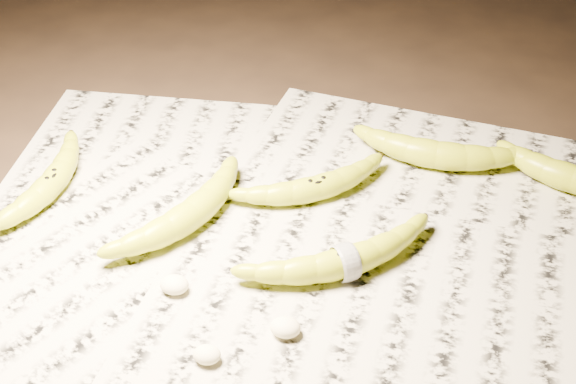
% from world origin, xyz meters
% --- Properties ---
extents(ground, '(3.00, 3.00, 0.00)m').
position_xyz_m(ground, '(0.00, 0.00, 0.00)').
color(ground, black).
rests_on(ground, ground).
extents(newspaper_patch, '(0.90, 0.70, 0.01)m').
position_xyz_m(newspaper_patch, '(0.01, 0.02, 0.00)').
color(newspaper_patch, '#B3AF9A').
rests_on(newspaper_patch, ground).
extents(banana_left_a, '(0.07, 0.19, 0.03)m').
position_xyz_m(banana_left_a, '(-0.32, 0.04, 0.02)').
color(banana_left_a, '#9EB716').
rests_on(banana_left_a, newspaper_patch).
extents(banana_left_b, '(0.14, 0.20, 0.04)m').
position_xyz_m(banana_left_b, '(-0.13, 0.01, 0.03)').
color(banana_left_b, '#9EB716').
rests_on(banana_left_b, newspaper_patch).
extents(banana_center, '(0.18, 0.14, 0.03)m').
position_xyz_m(banana_center, '(0.01, 0.10, 0.02)').
color(banana_center, '#9EB716').
rests_on(banana_center, newspaper_patch).
extents(banana_taped, '(0.21, 0.16, 0.04)m').
position_xyz_m(banana_taped, '(0.06, -0.03, 0.03)').
color(banana_taped, '#9EB716').
rests_on(banana_taped, newspaper_patch).
extents(banana_upper_a, '(0.20, 0.07, 0.04)m').
position_xyz_m(banana_upper_a, '(0.15, 0.19, 0.03)').
color(banana_upper_a, '#9EB716').
rests_on(banana_upper_a, newspaper_patch).
extents(banana_upper_b, '(0.19, 0.11, 0.04)m').
position_xyz_m(banana_upper_b, '(0.32, 0.18, 0.03)').
color(banana_upper_b, '#9EB716').
rests_on(banana_upper_b, newspaper_patch).
extents(measuring_tape, '(0.03, 0.04, 0.04)m').
position_xyz_m(measuring_tape, '(0.06, -0.03, 0.03)').
color(measuring_tape, white).
rests_on(measuring_tape, newspaper_patch).
extents(flesh_chunk_a, '(0.03, 0.03, 0.02)m').
position_xyz_m(flesh_chunk_a, '(-0.11, -0.10, 0.02)').
color(flesh_chunk_a, beige).
rests_on(flesh_chunk_a, newspaper_patch).
extents(flesh_chunk_b, '(0.03, 0.02, 0.02)m').
position_xyz_m(flesh_chunk_b, '(-0.05, -0.18, 0.02)').
color(flesh_chunk_b, beige).
rests_on(flesh_chunk_b, newspaper_patch).
extents(flesh_chunk_c, '(0.03, 0.03, 0.02)m').
position_xyz_m(flesh_chunk_c, '(0.02, -0.13, 0.02)').
color(flesh_chunk_c, beige).
rests_on(flesh_chunk_c, newspaper_patch).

